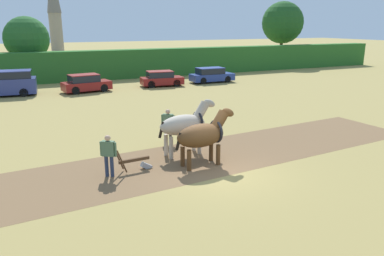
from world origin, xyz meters
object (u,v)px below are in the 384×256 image
Objects in this scene: farmer_beside_team at (168,123)px; parked_car_center_left at (161,79)px; tree_center at (283,23)px; parked_car_center at (211,75)px; plow at (137,163)px; farmer_at_plow at (108,153)px; tree_center_left at (27,39)px; parked_van at (3,83)px; draft_horse_lead_right at (185,124)px; parked_car_left at (86,83)px; church_spire at (54,6)px; draft_horse_lead_left at (203,135)px.

parked_car_center_left is (5.86, 16.62, -0.27)m from farmer_beside_team.
tree_center is at bearing 32.26° from parked_car_center_left.
parked_car_center is at bearing -147.20° from tree_center.
plow is at bearing -135.15° from tree_center.
tree_center is 2.17× the size of parked_car_center_left.
farmer_at_plow reaches higher than plow.
tree_center_left is 1.25× the size of parked_van.
plow is 0.92× the size of farmer_beside_team.
draft_horse_lead_right is at bearing -36.67° from farmer_at_plow.
farmer_at_plow is 20.70m from parked_van.
parked_car_center is (18.79, -0.52, -0.33)m from parked_van.
parked_car_left is at bearing -172.46° from parked_car_center_left.
church_spire is (-26.83, 36.21, 3.20)m from tree_center.
farmer_beside_team is 0.38× the size of parked_car_center.
tree_center_left is at bearing 150.73° from parked_car_center.
tree_center_left is at bearing 103.49° from parked_car_left.
draft_horse_lead_right is 0.71× the size of parked_car_center_left.
farmer_at_plow is at bearing 169.54° from draft_horse_lead_left.
tree_center is 25.66m from parked_car_center_left.
draft_horse_lead_left is 2.86m from plow.
tree_center is at bearing 42.22° from draft_horse_lead_right.
parked_car_center_left is (-22.51, -11.17, -5.18)m from tree_center.
church_spire reaches higher than parked_car_left.
plow is at bearing -93.42° from church_spire.
plow is (-2.62, 0.59, -0.98)m from draft_horse_lead_left.
tree_center is at bearing -9.84° from farmer_at_plow.
draft_horse_lead_left is at bearing -91.17° from church_spire.
draft_horse_lead_left reaches higher than parked_van.
farmer_at_plow is (-3.76, 0.42, -0.35)m from draft_horse_lead_left.
draft_horse_lead_right is at bearing -63.48° from parked_van.
draft_horse_lead_right is at bearing -94.77° from parked_car_left.
parked_car_left is 0.96× the size of parked_car_center.
parked_car_left reaches higher than parked_car_center.
church_spire is 67.73m from farmer_at_plow.
draft_horse_lead_left is (-1.38, -67.46, -7.78)m from church_spire.
parked_van is at bearing 107.41° from draft_horse_lead_right.
parked_car_center is at bearing -6.85° from parked_car_left.
tree_center_left is 1.60× the size of parked_car_center_left.
church_spire reaches higher than tree_center_left.
parked_van is (-35.90, -10.51, -4.83)m from tree_center.
parked_car_center is (9.71, -47.24, -8.36)m from church_spire.
church_spire is at bearing 80.00° from tree_center_left.
church_spire is 48.39m from parked_car_left.
draft_horse_lead_right reaches higher than parked_van.
parked_car_center_left is (9.46, 19.66, -0.25)m from farmer_at_plow.
tree_center_left is at bearing 79.89° from parked_van.
parked_car_left is at bearing -2.74° from parked_van.
draft_horse_lead_left is 0.54× the size of parked_van.
parked_car_center is at bearing 57.10° from draft_horse_lead_left.
parked_car_center is at bearing 7.38° from parked_car_center_left.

